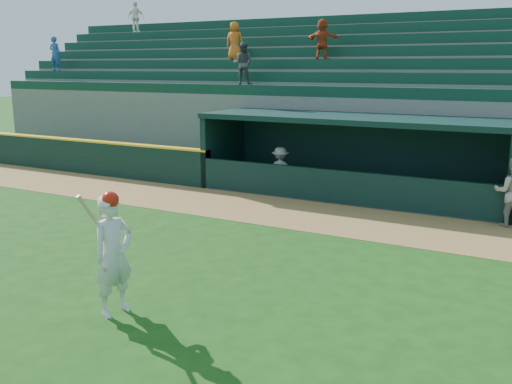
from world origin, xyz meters
TOP-DOWN VIEW (x-y plane):
  - ground at (0.00, 0.00)m, footprint 120.00×120.00m
  - warning_track at (0.00, 4.90)m, footprint 40.00×3.00m
  - field_wall_left at (-12.25, 6.55)m, footprint 15.50×0.30m
  - wall_stripe_left at (-12.25, 6.55)m, footprint 15.50×0.32m
  - dugout_player_front at (4.64, 6.31)m, footprint 0.93×0.76m
  - dugout_player_inside at (-2.11, 7.03)m, footprint 1.07×0.84m
  - dugout at (0.00, 8.00)m, footprint 9.40×2.80m
  - stands at (-0.01, 12.57)m, footprint 34.50×6.29m
  - batter_at_plate at (-0.44, -2.32)m, footprint 0.59×0.88m

SIDE VIEW (x-z plane):
  - ground at x=0.00m, z-range 0.00..0.00m
  - warning_track at x=0.00m, z-range 0.00..0.01m
  - field_wall_left at x=-12.25m, z-range 0.00..1.20m
  - dugout_player_inside at x=-2.11m, z-range 0.00..1.46m
  - dugout_player_front at x=4.64m, z-range 0.00..1.76m
  - batter_at_plate at x=-0.44m, z-range -0.01..2.03m
  - wall_stripe_left at x=-12.25m, z-range 1.20..1.26m
  - dugout at x=0.00m, z-range 0.13..2.59m
  - stands at x=-0.01m, z-range -1.36..6.14m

